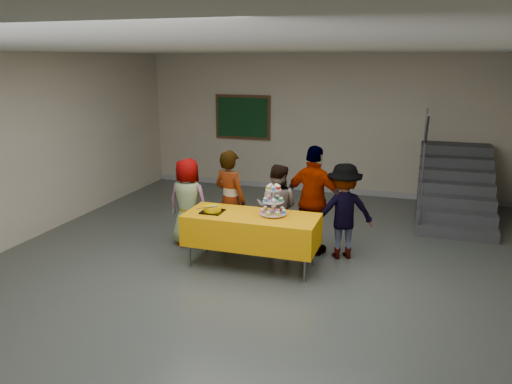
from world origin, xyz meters
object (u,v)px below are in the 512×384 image
Objects in this scene: bear_cake at (212,208)px; noticeboard at (243,117)px; staircase at (454,189)px; schoolchild_c at (277,208)px; schoolchild_d at (314,201)px; schoolchild_b at (230,200)px; schoolchild_e at (343,211)px; bake_table at (252,229)px; cupcake_stand at (273,203)px; schoolchild_a at (188,202)px.

noticeboard is (-1.11, 4.44, 0.77)m from bear_cake.
schoolchild_c is at bearing -133.56° from staircase.
bear_cake is 1.53m from schoolchild_d.
staircase is (2.13, 2.80, -0.35)m from schoolchild_d.
noticeboard is at bearing -64.17° from schoolchild_c.
schoolchild_c is at bearing -146.44° from schoolchild_b.
staircase is (1.69, 2.80, -0.23)m from schoolchild_e.
schoolchild_c is (0.17, 0.71, 0.12)m from bake_table.
noticeboard reaches higher than schoolchild_b.
staircase is at bearing 51.07° from bake_table.
bake_table is 0.74m from schoolchild_c.
cupcake_stand is 4.35m from staircase.
schoolchild_a is 2.42m from schoolchild_e.
bake_table is 4.56m from staircase.
staircase is at bearing -116.20° from schoolchild_d.
noticeboard is (-1.68, 4.38, 1.04)m from bake_table.
schoolchild_b reaches higher than bear_cake.
schoolchild_b is 1.72m from schoolchild_e.
cupcake_stand is 0.33× the size of schoolchild_c.
noticeboard is at bearing 104.00° from bear_cake.
schoolchild_d is (0.44, 0.67, -0.12)m from cupcake_stand.
bake_table is at bearing 5.28° from bear_cake.
schoolchild_b is 1.10× the size of schoolchild_e.
noticeboard reaches higher than schoolchild_a.
bear_cake is 0.25× the size of schoolchild_e.
schoolchild_d is at bearing -56.44° from noticeboard.
bear_cake is 4.64m from noticeboard.
schoolchild_c is (0.74, 0.77, -0.15)m from bear_cake.
bake_table is 1.38× the size of schoolchild_c.
schoolchild_a reaches higher than cupcake_stand.
schoolchild_b reaches higher than schoolchild_e.
schoolchild_d is 0.69× the size of staircase.
bear_cake is 0.90m from schoolchild_a.
bear_cake reaches higher than bake_table.
bear_cake is at bearing 45.07° from schoolchild_c.
noticeboard reaches higher than cupcake_stand.
bear_cake is 0.26× the size of schoolchild_a.
bake_table is 1.08m from schoolchild_d.
schoolchild_a is 0.58× the size of staircase.
schoolchild_b is at bearing -138.57° from staircase.
schoolchild_d is 0.46m from schoolchild_e.
schoolchild_c is (-0.12, 0.64, -0.27)m from cupcake_stand.
schoolchild_c is (0.70, 0.16, -0.10)m from schoolchild_b.
schoolchild_d is at bearing 56.70° from cupcake_stand.
schoolchild_b is (0.04, 0.60, -0.05)m from bear_cake.
schoolchild_b reaches higher than cupcake_stand.
schoolchild_e is at bearing -168.33° from schoolchild_d.
schoolchild_e reaches higher than bear_cake.
staircase is 1.85× the size of noticeboard.
cupcake_stand is 1.62m from schoolchild_a.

